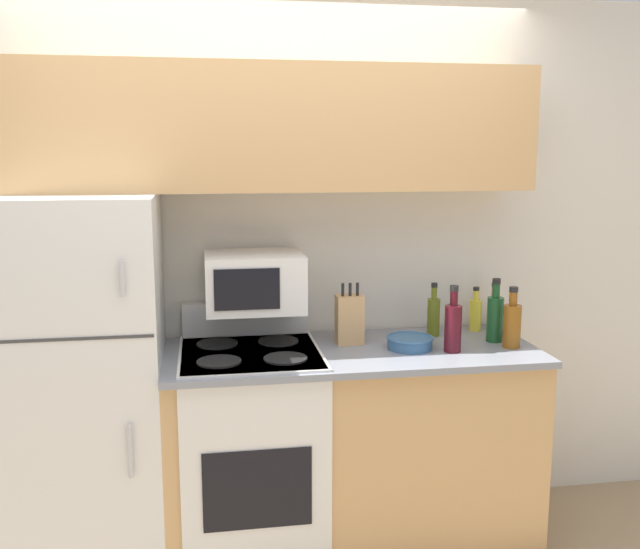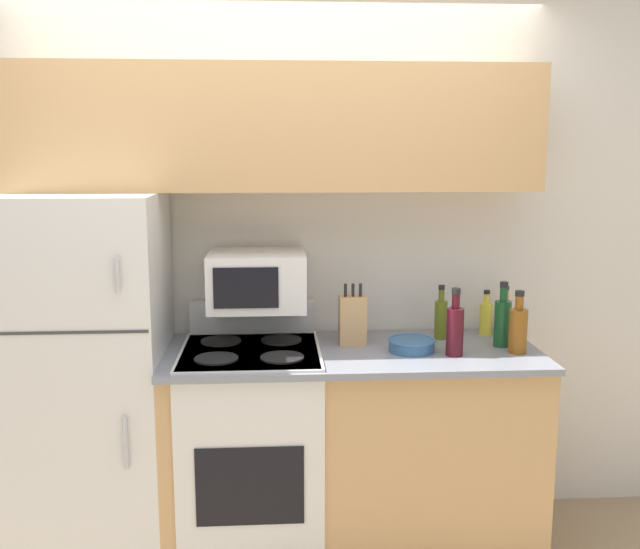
{
  "view_description": "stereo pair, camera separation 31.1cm",
  "coord_description": "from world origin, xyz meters",
  "px_view_note": "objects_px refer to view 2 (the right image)",
  "views": [
    {
      "loc": [
        -0.33,
        -2.74,
        1.83
      ],
      "look_at": [
        0.18,
        0.29,
        1.29
      ],
      "focal_mm": 40.0,
      "sensor_mm": 36.0,
      "label": 1
    },
    {
      "loc": [
        -0.02,
        -2.78,
        1.83
      ],
      "look_at": [
        0.18,
        0.29,
        1.29
      ],
      "focal_mm": 40.0,
      "sensor_mm": 36.0,
      "label": 2
    }
  ],
  "objects_px": {
    "bottle_wine_red": "(455,329)",
    "bottle_whiskey": "(518,329)",
    "stove": "(252,447)",
    "bottle_cooking_spray": "(486,317)",
    "bottle_vinegar": "(505,316)",
    "bottle_wine_green": "(502,321)",
    "refrigerator": "(91,379)",
    "bowl": "(412,344)",
    "microwave": "(257,280)",
    "knife_block": "(352,320)",
    "bottle_olive_oil": "(441,318)"
  },
  "relations": [
    {
      "from": "microwave",
      "to": "bottle_wine_red",
      "type": "distance_m",
      "value": 0.91
    },
    {
      "from": "refrigerator",
      "to": "bottle_vinegar",
      "type": "distance_m",
      "value": 1.96
    },
    {
      "from": "bottle_wine_green",
      "to": "bottle_olive_oil",
      "type": "distance_m",
      "value": 0.29
    },
    {
      "from": "bowl",
      "to": "bottle_cooking_spray",
      "type": "distance_m",
      "value": 0.5
    },
    {
      "from": "bowl",
      "to": "bottle_wine_green",
      "type": "distance_m",
      "value": 0.44
    },
    {
      "from": "bottle_wine_green",
      "to": "bottle_whiskey",
      "type": "height_order",
      "value": "bottle_wine_green"
    },
    {
      "from": "stove",
      "to": "bottle_vinegar",
      "type": "height_order",
      "value": "bottle_vinegar"
    },
    {
      "from": "refrigerator",
      "to": "bottle_olive_oil",
      "type": "relative_size",
      "value": 6.33
    },
    {
      "from": "microwave",
      "to": "bottle_vinegar",
      "type": "height_order",
      "value": "microwave"
    },
    {
      "from": "refrigerator",
      "to": "stove",
      "type": "relative_size",
      "value": 1.48
    },
    {
      "from": "microwave",
      "to": "bottle_cooking_spray",
      "type": "relative_size",
      "value": 1.99
    },
    {
      "from": "bottle_cooking_spray",
      "to": "bottle_vinegar",
      "type": "bearing_deg",
      "value": -3.26
    },
    {
      "from": "microwave",
      "to": "bottle_whiskey",
      "type": "distance_m",
      "value": 1.19
    },
    {
      "from": "refrigerator",
      "to": "bottle_vinegar",
      "type": "relative_size",
      "value": 6.86
    },
    {
      "from": "bowl",
      "to": "bottle_olive_oil",
      "type": "relative_size",
      "value": 0.83
    },
    {
      "from": "stove",
      "to": "microwave",
      "type": "distance_m",
      "value": 0.76
    },
    {
      "from": "microwave",
      "to": "bottle_wine_green",
      "type": "bearing_deg",
      "value": -5.42
    },
    {
      "from": "bottle_wine_green",
      "to": "refrigerator",
      "type": "bearing_deg",
      "value": -179.75
    },
    {
      "from": "knife_block",
      "to": "bottle_wine_green",
      "type": "relative_size",
      "value": 0.96
    },
    {
      "from": "stove",
      "to": "bottle_vinegar",
      "type": "distance_m",
      "value": 1.36
    },
    {
      "from": "bottle_wine_red",
      "to": "bottle_whiskey",
      "type": "distance_m",
      "value": 0.29
    },
    {
      "from": "stove",
      "to": "bottle_olive_oil",
      "type": "height_order",
      "value": "bottle_olive_oil"
    },
    {
      "from": "bottle_wine_red",
      "to": "bottle_cooking_spray",
      "type": "xyz_separation_m",
      "value": [
        0.24,
        0.34,
        -0.03
      ]
    },
    {
      "from": "bottle_whiskey",
      "to": "bowl",
      "type": "bearing_deg",
      "value": 173.32
    },
    {
      "from": "knife_block",
      "to": "bottle_wine_red",
      "type": "bearing_deg",
      "value": -26.32
    },
    {
      "from": "bottle_vinegar",
      "to": "bottle_whiskey",
      "type": "height_order",
      "value": "bottle_whiskey"
    },
    {
      "from": "stove",
      "to": "microwave",
      "type": "bearing_deg",
      "value": 75.84
    },
    {
      "from": "stove",
      "to": "bottle_olive_oil",
      "type": "distance_m",
      "value": 1.07
    },
    {
      "from": "bottle_cooking_spray",
      "to": "stove",
      "type": "bearing_deg",
      "value": -168.67
    },
    {
      "from": "bowl",
      "to": "bottle_wine_green",
      "type": "relative_size",
      "value": 0.72
    },
    {
      "from": "bottle_wine_red",
      "to": "bottle_wine_green",
      "type": "distance_m",
      "value": 0.29
    },
    {
      "from": "knife_block",
      "to": "bowl",
      "type": "xyz_separation_m",
      "value": [
        0.25,
        -0.13,
        -0.08
      ]
    },
    {
      "from": "bottle_cooking_spray",
      "to": "refrigerator",
      "type": "bearing_deg",
      "value": -173.25
    },
    {
      "from": "refrigerator",
      "to": "microwave",
      "type": "height_order",
      "value": "refrigerator"
    },
    {
      "from": "stove",
      "to": "bottle_cooking_spray",
      "type": "relative_size",
      "value": 5.04
    },
    {
      "from": "stove",
      "to": "bottle_wine_red",
      "type": "distance_m",
      "value": 1.07
    },
    {
      "from": "bottle_wine_red",
      "to": "bottle_olive_oil",
      "type": "bearing_deg",
      "value": 89.34
    },
    {
      "from": "bottle_wine_green",
      "to": "stove",
      "type": "bearing_deg",
      "value": -179.15
    },
    {
      "from": "knife_block",
      "to": "bottle_vinegar",
      "type": "distance_m",
      "value": 0.77
    },
    {
      "from": "stove",
      "to": "bottle_wine_red",
      "type": "height_order",
      "value": "bottle_wine_red"
    },
    {
      "from": "refrigerator",
      "to": "bottle_cooking_spray",
      "type": "bearing_deg",
      "value": 6.75
    },
    {
      "from": "bottle_vinegar",
      "to": "bottle_cooking_spray",
      "type": "height_order",
      "value": "bottle_vinegar"
    },
    {
      "from": "refrigerator",
      "to": "bowl",
      "type": "relative_size",
      "value": 7.66
    },
    {
      "from": "refrigerator",
      "to": "bottle_whiskey",
      "type": "relative_size",
      "value": 5.88
    },
    {
      "from": "bottle_olive_oil",
      "to": "bottle_cooking_spray",
      "type": "xyz_separation_m",
      "value": [
        0.24,
        0.06,
        -0.02
      ]
    },
    {
      "from": "microwave",
      "to": "refrigerator",
      "type": "bearing_deg",
      "value": -171.24
    },
    {
      "from": "knife_block",
      "to": "bottle_vinegar",
      "type": "relative_size",
      "value": 1.2
    },
    {
      "from": "bowl",
      "to": "bottle_wine_green",
      "type": "xyz_separation_m",
      "value": [
        0.43,
        0.06,
        0.09
      ]
    },
    {
      "from": "bottle_wine_green",
      "to": "bottle_cooking_spray",
      "type": "bearing_deg",
      "value": 93.5
    },
    {
      "from": "bowl",
      "to": "bottle_olive_oil",
      "type": "height_order",
      "value": "bottle_olive_oil"
    }
  ]
}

